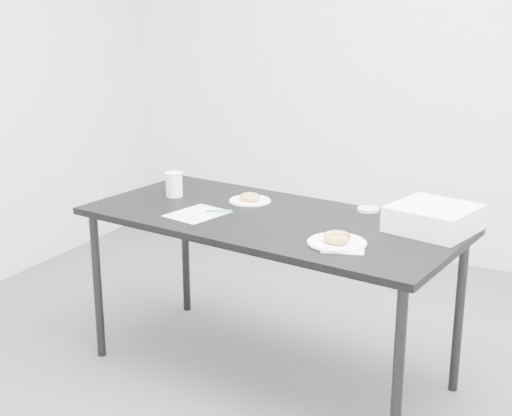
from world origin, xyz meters
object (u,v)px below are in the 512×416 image
at_px(table, 270,229).
at_px(scorecard, 197,214).
at_px(plate_near, 337,243).
at_px(donut_near, 337,237).
at_px(bakery_box, 434,218).
at_px(plate_far, 250,201).
at_px(donut_far, 250,197).
at_px(coffee_cup, 174,184).
at_px(pen, 219,211).

distance_m(table, scorecard, 0.34).
bearing_deg(plate_near, donut_near, 0.00).
xyz_separation_m(plate_near, donut_near, (0.00, 0.00, 0.02)).
bearing_deg(bakery_box, plate_near, -116.43).
relative_size(plate_far, donut_far, 2.13).
height_order(donut_far, coffee_cup, coffee_cup).
distance_m(donut_near, plate_far, 0.72).
xyz_separation_m(donut_far, coffee_cup, (-0.37, -0.08, 0.04)).
height_order(donut_near, plate_far, donut_near).
relative_size(donut_near, plate_far, 0.55).
distance_m(plate_near, donut_far, 0.72).
height_order(scorecard, plate_near, plate_near).
distance_m(pen, plate_far, 0.23).
bearing_deg(donut_near, pen, 163.89).
bearing_deg(plate_near, bakery_box, 49.48).
distance_m(plate_far, donut_far, 0.02).
distance_m(pen, plate_near, 0.66).
height_order(table, pen, pen).
height_order(plate_far, donut_far, donut_far).
relative_size(scorecard, plate_near, 1.09).
xyz_separation_m(scorecard, plate_near, (0.71, -0.11, 0.01)).
bearing_deg(pen, table, -21.97).
relative_size(pen, donut_far, 1.27).
distance_m(plate_near, coffee_cup, 1.02).
xyz_separation_m(donut_near, plate_far, (-0.59, 0.41, -0.02)).
xyz_separation_m(scorecard, donut_near, (0.71, -0.11, 0.03)).
height_order(plate_near, plate_far, plate_near).
bearing_deg(donut_far, donut_near, -34.56).
height_order(plate_near, bakery_box, bakery_box).
xyz_separation_m(donut_near, donut_far, (-0.59, 0.41, -0.01)).
bearing_deg(table, donut_near, -21.06).
xyz_separation_m(plate_near, plate_far, (-0.59, 0.41, -0.00)).
xyz_separation_m(plate_far, bakery_box, (0.89, -0.06, 0.05)).
distance_m(table, coffee_cup, 0.59).
relative_size(donut_far, bakery_box, 0.29).
xyz_separation_m(table, scorecard, (-0.31, -0.11, 0.06)).
height_order(coffee_cup, bakery_box, coffee_cup).
bearing_deg(donut_near, bakery_box, 49.48).
bearing_deg(table, plate_far, 143.89).
distance_m(scorecard, donut_far, 0.32).
xyz_separation_m(pen, donut_near, (0.64, -0.18, 0.02)).
relative_size(scorecard, pen, 2.15).
bearing_deg(donut_near, table, 151.10).
height_order(plate_near, coffee_cup, coffee_cup).
bearing_deg(plate_far, table, -43.95).
height_order(table, donut_far, donut_far).
relative_size(table, plate_near, 7.55).
relative_size(scorecard, plate_far, 1.28).
height_order(pen, donut_far, donut_far).
distance_m(scorecard, pen, 0.10).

